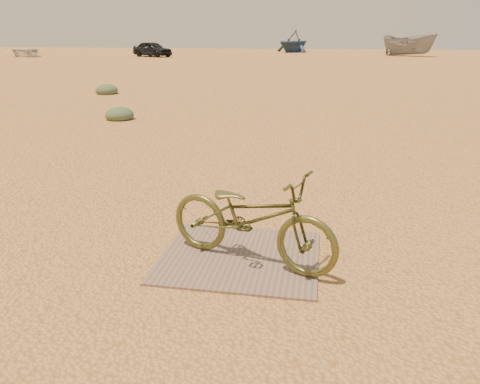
% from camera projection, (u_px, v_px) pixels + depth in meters
% --- Properties ---
extents(ground, '(120.00, 120.00, 0.00)m').
position_uv_depth(ground, '(271.00, 255.00, 4.38)').
color(ground, tan).
rests_on(ground, ground).
extents(plywood_board, '(1.44, 1.31, 0.02)m').
position_uv_depth(plywood_board, '(240.00, 256.00, 4.33)').
color(plywood_board, '#786151').
rests_on(plywood_board, ground).
extents(bicycle, '(1.71, 1.07, 0.85)m').
position_uv_depth(bicycle, '(251.00, 217.00, 4.08)').
color(bicycle, '#4F5225').
rests_on(bicycle, plywood_board).
extents(car, '(4.05, 3.09, 1.29)m').
position_uv_depth(car, '(152.00, 49.00, 40.44)').
color(car, black).
rests_on(car, ground).
extents(boat_near_left, '(5.54, 5.59, 0.95)m').
position_uv_depth(boat_near_left, '(25.00, 51.00, 41.04)').
color(boat_near_left, beige).
rests_on(boat_near_left, ground).
extents(boat_far_left, '(5.55, 5.69, 2.28)m').
position_uv_depth(boat_far_left, '(294.00, 41.00, 49.27)').
color(boat_far_left, navy).
rests_on(boat_far_left, ground).
extents(boat_mid_right, '(5.15, 4.44, 1.93)m').
position_uv_depth(boat_mid_right, '(409.00, 45.00, 41.43)').
color(boat_mid_right, gray).
rests_on(boat_mid_right, ground).
extents(kale_a, '(0.69, 0.69, 0.38)m').
position_uv_depth(kale_a, '(120.00, 119.00, 11.25)').
color(kale_a, '#4E6240').
rests_on(kale_a, ground).
extents(kale_c, '(0.75, 0.75, 0.41)m').
position_uv_depth(kale_c, '(107.00, 94.00, 15.94)').
color(kale_c, '#4E6240').
rests_on(kale_c, ground).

